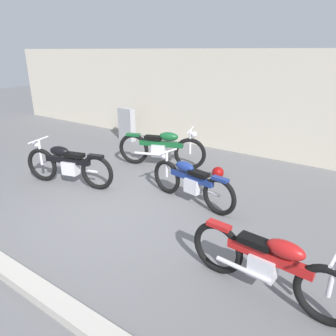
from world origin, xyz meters
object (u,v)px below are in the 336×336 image
at_px(helmet, 218,173).
at_px(motorcycle_blue, 191,182).
at_px(stone_marker, 127,124).
at_px(motorcycle_black, 68,164).
at_px(motorcycle_green, 162,148).
at_px(motorcycle_red, 269,264).

bearing_deg(helmet, motorcycle_blue, -85.37).
height_order(stone_marker, motorcycle_black, stone_marker).
bearing_deg(stone_marker, helmet, -18.02).
xyz_separation_m(motorcycle_green, motorcycle_blue, (1.56, -1.26, -0.05)).
distance_m(motorcycle_red, motorcycle_blue, 2.46).
bearing_deg(motorcycle_red, stone_marker, 149.31).
relative_size(motorcycle_green, motorcycle_red, 1.06).
distance_m(stone_marker, motorcycle_black, 3.58).
xyz_separation_m(motorcycle_green, motorcycle_red, (3.49, -2.79, -0.04)).
height_order(motorcycle_green, motorcycle_blue, motorcycle_green).
bearing_deg(motorcycle_blue, motorcycle_black, 26.17).
distance_m(stone_marker, motorcycle_red, 7.09).
distance_m(stone_marker, motorcycle_blue, 4.64).
bearing_deg(motorcycle_green, motorcycle_blue, -57.52).
xyz_separation_m(helmet, motorcycle_red, (2.04, -2.88, 0.29)).
height_order(motorcycle_green, motorcycle_red, motorcycle_green).
distance_m(helmet, motorcycle_blue, 1.39).
height_order(helmet, motorcycle_red, motorcycle_red).
bearing_deg(motorcycle_green, motorcycle_black, -133.78).
bearing_deg(motorcycle_blue, motorcycle_red, 151.43).
bearing_deg(motorcycle_red, motorcycle_black, 174.58).
height_order(stone_marker, motorcycle_blue, stone_marker).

